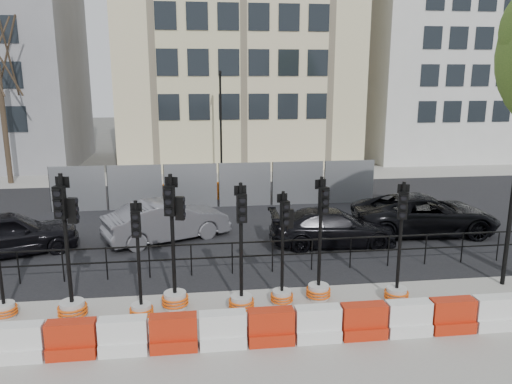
{
  "coord_description": "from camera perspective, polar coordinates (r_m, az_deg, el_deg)",
  "views": [
    {
      "loc": [
        -1.05,
        -12.62,
        5.76
      ],
      "look_at": [
        0.93,
        3.0,
        2.07
      ],
      "focal_mm": 35.0,
      "sensor_mm": 36.0,
      "label": 1
    }
  ],
  "objects": [
    {
      "name": "building_white",
      "position": [
        39.1,
        21.09,
        15.63
      ],
      "size": [
        12.0,
        9.06,
        16.0
      ],
      "color": "silver",
      "rests_on": "ground"
    },
    {
      "name": "sidewalk_near",
      "position": [
        11.26,
        -0.92,
        -17.51
      ],
      "size": [
        40.0,
        6.0,
        0.02
      ],
      "primitive_type": "cube",
      "color": "gray",
      "rests_on": "ground"
    },
    {
      "name": "car_d",
      "position": [
        19.56,
        18.75,
        -2.41
      ],
      "size": [
        3.15,
        5.6,
        1.47
      ],
      "primitive_type": "imported",
      "rotation": [
        0.0,
        0.0,
        1.5
      ],
      "color": "black",
      "rests_on": "ground"
    },
    {
      "name": "traffic_signal_f",
      "position": [
        12.94,
        3.06,
        -9.78
      ],
      "size": [
        0.59,
        0.59,
        2.99
      ],
      "rotation": [
        0.0,
        0.0,
        0.27
      ],
      "color": "beige",
      "rests_on": "ground"
    },
    {
      "name": "ground",
      "position": [
        13.91,
        -2.31,
        -11.26
      ],
      "size": [
        120.0,
        120.0,
        0.0
      ],
      "primitive_type": "plane",
      "color": "#51514C",
      "rests_on": "ground"
    },
    {
      "name": "road",
      "position": [
        20.47,
        -4.01,
        -3.13
      ],
      "size": [
        40.0,
        14.0,
        0.03
      ],
      "primitive_type": "cube",
      "color": "black",
      "rests_on": "ground"
    },
    {
      "name": "sidewalk_far",
      "position": [
        29.21,
        -5.04,
        1.79
      ],
      "size": [
        40.0,
        4.0,
        0.02
      ],
      "primitive_type": "cube",
      "color": "gray",
      "rests_on": "ground"
    },
    {
      "name": "car_c",
      "position": [
        17.49,
        8.78,
        -3.99
      ],
      "size": [
        2.08,
        4.52,
        1.28
      ],
      "primitive_type": "imported",
      "rotation": [
        0.0,
        0.0,
        1.54
      ],
      "color": "black",
      "rests_on": "ground"
    },
    {
      "name": "traffic_signal_e",
      "position": [
        12.58,
        -1.67,
        -10.63
      ],
      "size": [
        0.65,
        0.65,
        3.28
      ],
      "rotation": [
        0.0,
        0.0,
        0.09
      ],
      "color": "beige",
      "rests_on": "ground"
    },
    {
      "name": "traffic_signal_h",
      "position": [
        13.54,
        15.87,
        -9.44
      ],
      "size": [
        0.63,
        0.63,
        3.2
      ],
      "rotation": [
        0.0,
        0.0,
        -0.35
      ],
      "color": "beige",
      "rests_on": "ground"
    },
    {
      "name": "traffic_signal_b",
      "position": [
        12.91,
        -20.43,
        -9.99
      ],
      "size": [
        0.71,
        0.71,
        3.59
      ],
      "rotation": [
        0.0,
        0.0,
        -0.23
      ],
      "color": "beige",
      "rests_on": "ground"
    },
    {
      "name": "traffic_signal_d",
      "position": [
        12.81,
        -9.29,
        -9.63
      ],
      "size": [
        0.68,
        0.68,
        3.47
      ],
      "rotation": [
        0.0,
        0.0,
        -0.26
      ],
      "color": "beige",
      "rests_on": "ground"
    },
    {
      "name": "lamp_post_far",
      "position": [
        27.76,
        -4.04,
        7.92
      ],
      "size": [
        0.12,
        0.56,
        6.0
      ],
      "color": "black",
      "rests_on": "ground"
    },
    {
      "name": "car_a",
      "position": [
        18.18,
        -26.52,
        -4.26
      ],
      "size": [
        4.64,
        5.51,
        1.48
      ],
      "primitive_type": "imported",
      "rotation": [
        0.0,
        0.0,
        1.93
      ],
      "color": "black",
      "rests_on": "ground"
    },
    {
      "name": "car_b",
      "position": [
        18.02,
        -10.15,
        -3.25
      ],
      "size": [
        4.75,
        5.51,
        1.45
      ],
      "primitive_type": "imported",
      "rotation": [
        0.0,
        0.0,
        1.98
      ],
      "color": "#56565C",
      "rests_on": "ground"
    },
    {
      "name": "traffic_signal_a",
      "position": [
        13.69,
        -27.02,
        -10.32
      ],
      "size": [
        0.6,
        0.6,
        3.05
      ],
      "rotation": [
        0.0,
        0.0,
        -0.03
      ],
      "color": "beige",
      "rests_on": "ground"
    },
    {
      "name": "heras_fencing",
      "position": [
        23.01,
        -4.47,
        0.4
      ],
      "size": [
        14.33,
        1.72,
        2.0
      ],
      "color": "#909398",
      "rests_on": "ground"
    },
    {
      "name": "kerb_railing",
      "position": [
        14.76,
        -2.74,
        -6.91
      ],
      "size": [
        18.0,
        0.04,
        1.0
      ],
      "color": "black",
      "rests_on": "ground"
    },
    {
      "name": "traffic_signal_g",
      "position": [
        13.28,
        7.23,
        -9.39
      ],
      "size": [
        0.65,
        0.65,
        3.3
      ],
      "rotation": [
        0.0,
        0.0,
        0.28
      ],
      "color": "beige",
      "rests_on": "ground"
    },
    {
      "name": "traffic_signal_c",
      "position": [
        12.56,
        -13.06,
        -11.37
      ],
      "size": [
        0.58,
        0.58,
        2.95
      ],
      "rotation": [
        0.0,
        0.0,
        -0.02
      ],
      "color": "beige",
      "rests_on": "ground"
    },
    {
      "name": "barrier_row",
      "position": [
        11.25,
        -1.04,
        -15.44
      ],
      "size": [
        12.55,
        0.5,
        0.8
      ],
      "color": "red",
      "rests_on": "ground"
    },
    {
      "name": "building_cream",
      "position": [
        34.89,
        -2.31,
        18.51
      ],
      "size": [
        15.0,
        10.06,
        18.0
      ],
      "color": "beige",
      "rests_on": "ground"
    }
  ]
}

